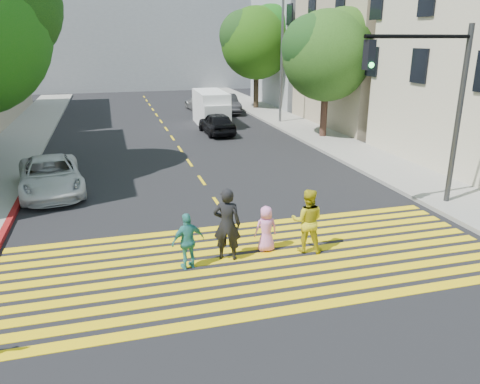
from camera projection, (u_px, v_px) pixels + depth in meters
name	position (u px, v px, depth m)	size (l,w,h in m)	color
ground	(273.00, 284.00, 11.40)	(120.00, 120.00, 0.00)	black
sidewalk_left	(28.00, 132.00, 29.32)	(3.00, 40.00, 0.15)	gray
sidewalk_right	(325.00, 139.00, 27.25)	(3.00, 60.00, 0.15)	gray
curb_red	(10.00, 221.00, 15.10)	(0.20, 8.00, 0.16)	maroon
crosswalk	(257.00, 261.00, 12.56)	(13.40, 5.30, 0.01)	yellow
lane_line	(164.00, 125.00, 31.96)	(0.12, 34.40, 0.01)	yellow
building_right_tan	(393.00, 48.00, 31.02)	(10.00, 10.00, 10.00)	tan
building_right_grey	(322.00, 46.00, 41.07)	(10.00, 10.00, 10.00)	gray
backdrop_block	(134.00, 34.00, 53.39)	(30.00, 8.00, 12.00)	gray
tree_right_near	(328.00, 51.00, 26.27)	(6.11, 5.74, 7.36)	black
tree_right_far	(257.00, 39.00, 37.24)	(7.07, 6.75, 8.24)	black
pedestrian_man	(227.00, 224.00, 12.37)	(0.73, 0.48, 2.01)	black
pedestrian_woman	(307.00, 221.00, 12.88)	(0.88, 0.69, 1.82)	gold
pedestrian_child	(266.00, 229.00, 12.98)	(0.64, 0.42, 1.31)	pink
pedestrian_extra	(188.00, 241.00, 11.96)	(0.88, 0.37, 1.51)	teal
white_sedan	(50.00, 176.00, 17.88)	(2.23, 4.85, 1.35)	silver
dark_car_near	(217.00, 123.00, 28.75)	(1.60, 3.98, 1.36)	black
silver_car	(200.00, 103.00, 38.17)	(1.66, 4.09, 1.19)	#9D9D9D
dark_car_parked	(227.00, 104.00, 36.79)	(1.52, 4.37, 1.44)	black
white_van	(212.00, 110.00, 31.41)	(1.94, 4.86, 2.27)	white
traffic_signal	(436.00, 94.00, 15.12)	(4.18, 0.81, 6.15)	#353535
street_lamp	(280.00, 44.00, 30.78)	(2.05, 0.69, 9.15)	#58595E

